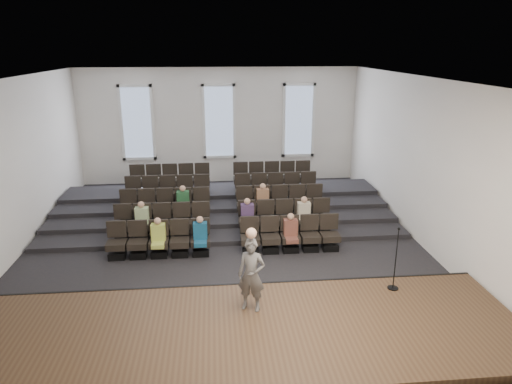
{
  "coord_description": "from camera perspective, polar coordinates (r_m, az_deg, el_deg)",
  "views": [
    {
      "loc": [
        -0.27,
        -12.89,
        5.87
      ],
      "look_at": [
        1.0,
        0.5,
        1.53
      ],
      "focal_mm": 32.0,
      "sensor_mm": 36.0,
      "label": 1
    }
  ],
  "objects": [
    {
      "name": "stage_lip",
      "position": [
        11.09,
        -3.37,
        -12.58
      ],
      "size": [
        11.8,
        0.06,
        0.52
      ],
      "primitive_type": "cube",
      "color": "black",
      "rests_on": "ground"
    },
    {
      "name": "stage",
      "position": [
        9.61,
        -2.94,
        -17.93
      ],
      "size": [
        11.8,
        3.6,
        0.5
      ],
      "primitive_type": "cube",
      "color": "#46311E",
      "rests_on": "ground"
    },
    {
      "name": "ceiling",
      "position": [
        12.92,
        -4.34,
        14.02
      ],
      "size": [
        12.0,
        14.0,
        0.02
      ],
      "primitive_type": "cube",
      "color": "white",
      "rests_on": "ground"
    },
    {
      "name": "mic_stand",
      "position": [
        11.04,
        16.94,
        -9.4
      ],
      "size": [
        0.25,
        0.25,
        1.52
      ],
      "color": "black",
      "rests_on": "stage"
    },
    {
      "name": "wall_front",
      "position": [
        6.77,
        -2.5,
        -11.95
      ],
      "size": [
        12.0,
        0.04,
        5.0
      ],
      "primitive_type": "cube",
      "color": "white",
      "rests_on": "ground"
    },
    {
      "name": "wall_left",
      "position": [
        14.51,
        -28.6,
        2.24
      ],
      "size": [
        0.04,
        14.0,
        5.0
      ],
      "primitive_type": "cube",
      "color": "white",
      "rests_on": "ground"
    },
    {
      "name": "wall_back",
      "position": [
        20.2,
        -4.62,
        8.22
      ],
      "size": [
        12.0,
        0.04,
        5.0
      ],
      "primitive_type": "cube",
      "color": "white",
      "rests_on": "ground"
    },
    {
      "name": "speaker",
      "position": [
        9.66,
        -0.57,
        -10.32
      ],
      "size": [
        0.68,
        0.56,
        1.6
      ],
      "primitive_type": "imported",
      "rotation": [
        0.0,
        0.0,
        -0.35
      ],
      "color": "#53514F",
      "rests_on": "stage"
    },
    {
      "name": "windows",
      "position": [
        20.1,
        -4.63,
        8.75
      ],
      "size": [
        8.44,
        0.1,
        3.24
      ],
      "color": "white",
      "rests_on": "wall_back"
    },
    {
      "name": "seating_rows",
      "position": [
        15.34,
        -4.1,
        -1.94
      ],
      "size": [
        6.8,
        4.7,
        1.67
      ],
      "color": "black",
      "rests_on": "ground"
    },
    {
      "name": "risers",
      "position": [
        17.04,
        -4.2,
        -1.62
      ],
      "size": [
        11.8,
        4.8,
        0.6
      ],
      "color": "black",
      "rests_on": "ground"
    },
    {
      "name": "audience",
      "position": [
        14.15,
        -3.98,
        -3.11
      ],
      "size": [
        5.45,
        2.64,
        1.1
      ],
      "color": "#B4C44E",
      "rests_on": "seating_rows"
    },
    {
      "name": "wall_right",
      "position": [
        14.73,
        20.06,
        3.56
      ],
      "size": [
        0.04,
        14.0,
        5.0
      ],
      "primitive_type": "cube",
      "color": "white",
      "rests_on": "ground"
    },
    {
      "name": "ground",
      "position": [
        14.17,
        -3.87,
        -6.64
      ],
      "size": [
        14.0,
        14.0,
        0.0
      ],
      "primitive_type": "plane",
      "color": "black",
      "rests_on": "ground"
    }
  ]
}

